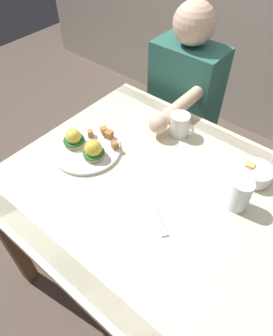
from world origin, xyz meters
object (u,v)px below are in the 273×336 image
at_px(fruit_bowl, 255,173).
at_px(coffee_mug, 180,124).
at_px(dining_table, 169,214).
at_px(water_glass_near, 239,196).
at_px(diner_person, 182,103).
at_px(fork, 160,219).
at_px(eggs_benedict_plate, 86,147).

relative_size(fruit_bowl, coffee_mug, 1.08).
height_order(dining_table, water_glass_near, water_glass_near).
bearing_deg(diner_person, dining_table, -59.82).
relative_size(dining_table, diner_person, 1.05).
xyz_separation_m(coffee_mug, water_glass_near, (0.36, -0.19, 0.00)).
height_order(dining_table, fork, fork).
height_order(dining_table, coffee_mug, coffee_mug).
height_order(fruit_bowl, coffee_mug, coffee_mug).
xyz_separation_m(dining_table, fork, (0.02, -0.10, 0.11)).
xyz_separation_m(eggs_benedict_plate, water_glass_near, (0.58, 0.14, 0.03)).
bearing_deg(dining_table, diner_person, 120.18).
distance_m(dining_table, fruit_bowl, 0.34).
distance_m(fruit_bowl, diner_person, 0.64).
distance_m(eggs_benedict_plate, coffee_mug, 0.39).
bearing_deg(diner_person, water_glass_near, -42.36).
bearing_deg(eggs_benedict_plate, coffee_mug, 55.85).
bearing_deg(fork, dining_table, 103.29).
distance_m(dining_table, water_glass_near, 0.27).
distance_m(fork, diner_person, 0.80).
bearing_deg(eggs_benedict_plate, dining_table, 4.14).
distance_m(fruit_bowl, coffee_mug, 0.35).
bearing_deg(dining_table, coffee_mug, 119.84).
xyz_separation_m(eggs_benedict_plate, fork, (0.41, -0.07, -0.02)).
bearing_deg(coffee_mug, water_glass_near, -27.39).
bearing_deg(eggs_benedict_plate, fruit_bowl, 26.61).
xyz_separation_m(eggs_benedict_plate, fruit_bowl, (0.57, 0.29, 0.01)).
bearing_deg(water_glass_near, eggs_benedict_plate, -166.63).
relative_size(coffee_mug, water_glass_near, 0.95).
xyz_separation_m(eggs_benedict_plate, diner_person, (0.04, 0.63, -0.11)).
distance_m(eggs_benedict_plate, water_glass_near, 0.60).
distance_m(dining_table, eggs_benedict_plate, 0.41).
height_order(eggs_benedict_plate, fork, eggs_benedict_plate).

